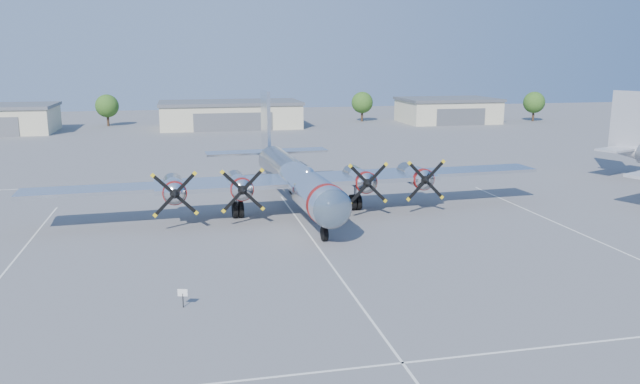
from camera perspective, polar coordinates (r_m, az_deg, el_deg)
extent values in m
plane|color=#5E5E61|center=(50.84, -0.91, -4.07)|extent=(260.00, 260.00, 0.00)
cube|color=silver|center=(46.77, -27.18, -6.94)|extent=(0.15, 40.00, 0.01)
cube|color=silver|center=(46.17, 0.34, -5.77)|extent=(0.15, 40.00, 0.01)
cube|color=silver|center=(55.17, 23.28, -3.78)|extent=(0.15, 40.00, 0.01)
cube|color=silver|center=(31.07, 7.56, -15.24)|extent=(60.00, 0.15, 0.01)
cube|color=silver|center=(74.83, -4.75, 1.21)|extent=(60.00, 0.15, 0.01)
cube|color=beige|center=(130.72, -8.20, 6.91)|extent=(28.00, 14.00, 4.80)
cube|color=slate|center=(130.50, -8.23, 8.09)|extent=(28.60, 14.60, 0.60)
cube|color=slate|center=(123.78, -7.93, 6.35)|extent=(15.40, 0.20, 3.60)
cube|color=beige|center=(142.57, 11.57, 7.23)|extent=(20.00, 14.00, 4.80)
cube|color=slate|center=(142.37, 11.62, 8.31)|extent=(20.60, 14.60, 0.60)
cube|color=slate|center=(136.23, 12.76, 6.70)|extent=(11.00, 0.20, 3.60)
cylinder|color=#382619|center=(139.25, -18.81, 6.30)|extent=(0.50, 0.50, 2.80)
sphere|color=#274C15|center=(139.02, -18.89, 7.46)|extent=(4.80, 4.80, 4.80)
cylinder|color=#382619|center=(142.09, 3.86, 7.02)|extent=(0.50, 0.50, 2.80)
sphere|color=#274C15|center=(141.86, 3.88, 8.17)|extent=(4.80, 4.80, 4.80)
cylinder|color=#382619|center=(150.15, 18.91, 6.68)|extent=(0.50, 0.50, 2.80)
sphere|color=#274C15|center=(149.93, 18.99, 7.76)|extent=(4.80, 4.80, 4.80)
cylinder|color=black|center=(37.64, -12.42, -9.66)|extent=(0.06, 0.06, 0.86)
cube|color=white|center=(37.46, -12.45, -8.98)|extent=(0.58, 0.20, 0.43)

